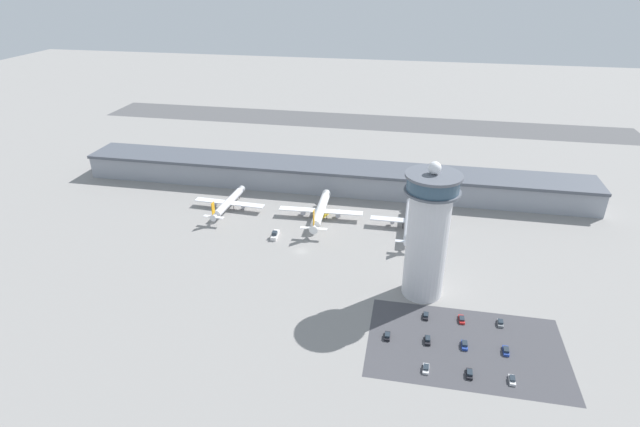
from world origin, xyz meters
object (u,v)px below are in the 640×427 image
at_px(airplane_gate_charlie, 409,221).
at_px(car_navy_sedan, 465,345).
at_px(service_truck_fuel, 275,235).
at_px(car_red_hatchback, 512,380).
at_px(car_green_van, 387,336).
at_px(car_silver_sedan, 506,351).
at_px(car_black_suv, 428,340).
at_px(car_grey_coupe, 469,374).
at_px(car_blue_compact, 426,369).
at_px(control_tower, 428,233).
at_px(car_white_wagon, 462,319).
at_px(airplane_gate_bravo, 320,210).
at_px(car_yellow_taxi, 426,316).
at_px(car_maroon_suv, 500,323).
at_px(service_truck_catering, 324,214).
at_px(airplane_gate_alpha, 229,202).

distance_m(airplane_gate_charlie, car_navy_sedan, 81.69).
height_order(service_truck_fuel, car_red_hatchback, service_truck_fuel).
distance_m(car_green_van, car_silver_sedan, 38.25).
height_order(car_green_van, car_navy_sedan, car_navy_sedan).
relative_size(car_black_suv, car_grey_coupe, 1.02).
height_order(airplane_gate_charlie, car_red_hatchback, airplane_gate_charlie).
height_order(airplane_gate_charlie, car_blue_compact, airplane_gate_charlie).
relative_size(control_tower, car_white_wagon, 11.03).
bearing_deg(airplane_gate_bravo, car_blue_compact, -61.40).
relative_size(car_black_suv, car_navy_sedan, 1.00).
xyz_separation_m(airplane_gate_charlie, service_truck_fuel, (-59.96, -19.62, -3.33)).
height_order(control_tower, car_yellow_taxi, control_tower).
bearing_deg(car_blue_compact, car_maroon_suv, 46.99).
bearing_deg(car_black_suv, car_maroon_suv, 29.07).
xyz_separation_m(control_tower, car_black_suv, (2.44, -27.93, -25.43)).
xyz_separation_m(car_silver_sedan, car_grey_coupe, (-12.33, -12.74, -0.00)).
bearing_deg(airplane_gate_bravo, car_silver_sedan, -46.70).
xyz_separation_m(service_truck_fuel, car_yellow_taxi, (68.50, -46.06, -0.58)).
distance_m(car_navy_sedan, car_blue_compact, 18.13).
relative_size(control_tower, car_red_hatchback, 12.51).
distance_m(control_tower, car_silver_sedan, 46.87).
relative_size(service_truck_catering, car_red_hatchback, 2.04).
bearing_deg(car_blue_compact, car_white_wagon, 65.41).
bearing_deg(car_white_wagon, car_blue_compact, -114.59).
distance_m(service_truck_fuel, car_navy_sedan, 100.38).
relative_size(service_truck_catering, car_yellow_taxi, 1.96).
distance_m(service_truck_catering, car_blue_compact, 110.68).
distance_m(airplane_gate_bravo, service_truck_fuel, 28.27).
height_order(car_green_van, car_yellow_taxi, car_green_van).
xyz_separation_m(car_maroon_suv, car_red_hatchback, (0.11, -27.06, -0.01)).
relative_size(car_yellow_taxi, car_white_wagon, 0.92).
height_order(airplane_gate_charlie, car_silver_sedan, airplane_gate_charlie).
relative_size(car_green_van, car_red_hatchback, 1.04).
bearing_deg(car_silver_sedan, service_truck_catering, 131.53).
bearing_deg(car_red_hatchback, airplane_gate_bravo, 129.21).
bearing_deg(car_red_hatchback, car_maroon_suv, 90.23).
height_order(control_tower, airplane_gate_alpha, control_tower).
height_order(airplane_gate_alpha, car_blue_compact, airplane_gate_alpha).
xyz_separation_m(airplane_gate_charlie, car_white_wagon, (20.95, -65.25, -3.91)).
relative_size(service_truck_fuel, car_maroon_suv, 1.99).
distance_m(airplane_gate_bravo, car_green_van, 90.76).
bearing_deg(car_navy_sedan, car_silver_sedan, -0.97).
bearing_deg(service_truck_fuel, car_blue_compact, -46.54).
distance_m(car_silver_sedan, car_grey_coupe, 17.73).
xyz_separation_m(airplane_gate_charlie, car_grey_coupe, (21.75, -91.79, -3.84)).
bearing_deg(car_silver_sedan, car_black_suv, 179.14).
distance_m(airplane_gate_bravo, service_truck_catering, 5.28).
distance_m(airplane_gate_alpha, car_maroon_suv, 142.70).
xyz_separation_m(airplane_gate_charlie, car_maroon_suv, (34.08, -64.83, -3.85)).
xyz_separation_m(airplane_gate_charlie, car_navy_sedan, (21.09, -78.83, -3.82)).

